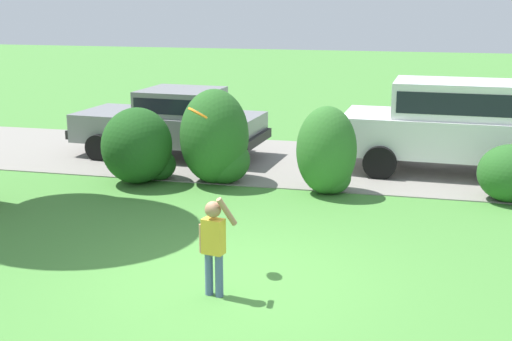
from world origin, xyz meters
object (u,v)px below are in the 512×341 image
object	(u,v)px
parked_suv	(454,122)
frisbee	(198,113)
child_thrower	(214,240)
parked_sedan	(173,120)

from	to	relation	value
parked_suv	frisbee	world-z (taller)	frisbee
frisbee	parked_suv	bearing A→B (deg)	60.09
child_thrower	frisbee	distance (m)	1.75
parked_suv	child_thrower	xyz separation A→B (m)	(-3.01, -7.03, -0.36)
parked_suv	child_thrower	bearing A→B (deg)	-113.16
child_thrower	frisbee	xyz separation A→B (m)	(-0.49, 0.95, 1.39)
child_thrower	frisbee	size ratio (longest dim) A/B	4.24
parked_sedan	frisbee	bearing A→B (deg)	-66.25
parked_sedan	child_thrower	bearing A→B (deg)	-65.76
child_thrower	parked_suv	bearing A→B (deg)	66.84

